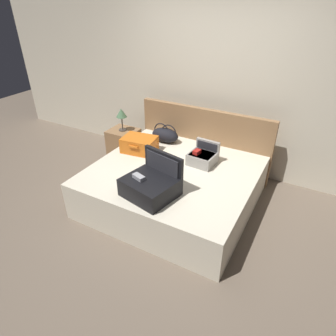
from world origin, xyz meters
TOP-DOWN VIEW (x-y plane):
  - ground_plane at (0.00, 0.00)m, footprint 12.00×12.00m
  - back_wall at (0.00, 1.65)m, footprint 8.00×0.10m
  - bed at (0.00, 0.40)m, footprint 1.97×1.83m
  - headboard at (0.00, 1.35)m, footprint 2.01×0.08m
  - hard_case_large at (0.03, -0.17)m, footprint 0.61×0.58m
  - hard_case_medium at (-0.65, 0.62)m, footprint 0.49×0.39m
  - hard_case_small at (0.25, 0.73)m, footprint 0.34×0.34m
  - duffel_bag at (-0.49, 1.06)m, footprint 0.42×0.24m
  - nightstand at (-1.26, 1.06)m, footprint 0.44×0.40m
  - table_lamp at (-1.26, 1.06)m, footprint 0.16×0.16m

SIDE VIEW (x-z plane):
  - ground_plane at x=0.00m, z-range 0.00..0.00m
  - bed at x=0.00m, z-range 0.00..0.49m
  - nightstand at x=-1.26m, z-range 0.00..0.51m
  - headboard at x=0.00m, z-range 0.00..0.99m
  - hard_case_small at x=0.25m, z-range 0.45..0.73m
  - hard_case_medium at x=-0.65m, z-range 0.49..0.70m
  - duffel_bag at x=-0.49m, z-range 0.46..0.74m
  - hard_case_large at x=0.03m, z-range 0.40..0.84m
  - table_lamp at x=-1.26m, z-range 0.60..0.96m
  - back_wall at x=0.00m, z-range 0.00..2.60m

